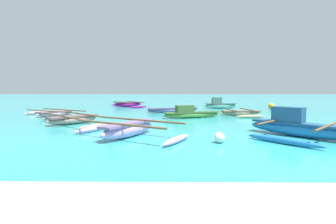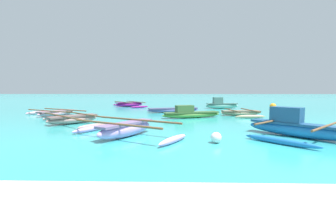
{
  "view_description": "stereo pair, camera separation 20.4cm",
  "coord_description": "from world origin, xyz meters",
  "px_view_note": "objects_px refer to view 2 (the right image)",
  "views": [
    {
      "loc": [
        -2.69,
        -2.44,
        1.56
      ],
      "look_at": [
        -2.86,
        11.67,
        0.25
      ],
      "focal_mm": 24.0,
      "sensor_mm": 36.0,
      "label": 1
    },
    {
      "loc": [
        -2.49,
        -2.44,
        1.56
      ],
      "look_at": [
        -2.86,
        11.67,
        0.25
      ],
      "focal_mm": 24.0,
      "sensor_mm": 36.0,
      "label": 2
    }
  ],
  "objects_px": {
    "moored_boat_4": "(241,113)",
    "mooring_buoy_0": "(216,138)",
    "moored_boat_5": "(127,129)",
    "moored_boat_8": "(221,105)",
    "moored_boat_6": "(56,113)",
    "moored_boat_3": "(190,113)",
    "moored_boat_0": "(173,110)",
    "moored_boat_7": "(129,104)",
    "moored_boat_2": "(297,127)",
    "mooring_buoy_1": "(273,106)",
    "moored_boat_1": "(73,119)"
  },
  "relations": [
    {
      "from": "moored_boat_0",
      "to": "moored_boat_7",
      "type": "bearing_deg",
      "value": 108.96
    },
    {
      "from": "moored_boat_0",
      "to": "moored_boat_4",
      "type": "height_order",
      "value": "moored_boat_4"
    },
    {
      "from": "moored_boat_1",
      "to": "mooring_buoy_0",
      "type": "height_order",
      "value": "moored_boat_1"
    },
    {
      "from": "moored_boat_1",
      "to": "moored_boat_7",
      "type": "relative_size",
      "value": 0.87
    },
    {
      "from": "moored_boat_7",
      "to": "moored_boat_6",
      "type": "bearing_deg",
      "value": -144.76
    },
    {
      "from": "moored_boat_8",
      "to": "mooring_buoy_1",
      "type": "distance_m",
      "value": 4.36
    },
    {
      "from": "moored_boat_4",
      "to": "mooring_buoy_0",
      "type": "relative_size",
      "value": 10.47
    },
    {
      "from": "moored_boat_5",
      "to": "mooring_buoy_0",
      "type": "bearing_deg",
      "value": -77.23
    },
    {
      "from": "mooring_buoy_0",
      "to": "moored_boat_5",
      "type": "bearing_deg",
      "value": 163.02
    },
    {
      "from": "mooring_buoy_0",
      "to": "mooring_buoy_1",
      "type": "height_order",
      "value": "mooring_buoy_1"
    },
    {
      "from": "moored_boat_2",
      "to": "moored_boat_8",
      "type": "relative_size",
      "value": 1.3
    },
    {
      "from": "mooring_buoy_1",
      "to": "moored_boat_0",
      "type": "bearing_deg",
      "value": -161.19
    },
    {
      "from": "moored_boat_5",
      "to": "moored_boat_6",
      "type": "xyz_separation_m",
      "value": [
        -5.85,
        6.39,
        -0.07
      ]
    },
    {
      "from": "moored_boat_6",
      "to": "moored_boat_7",
      "type": "xyz_separation_m",
      "value": [
        2.95,
        8.66,
        0.06
      ]
    },
    {
      "from": "moored_boat_2",
      "to": "mooring_buoy_1",
      "type": "distance_m",
      "value": 12.63
    },
    {
      "from": "moored_boat_4",
      "to": "mooring_buoy_0",
      "type": "bearing_deg",
      "value": -114.55
    },
    {
      "from": "moored_boat_7",
      "to": "moored_boat_1",
      "type": "bearing_deg",
      "value": -127.64
    },
    {
      "from": "moored_boat_0",
      "to": "moored_boat_5",
      "type": "bearing_deg",
      "value": -117.57
    },
    {
      "from": "moored_boat_4",
      "to": "moored_boat_7",
      "type": "xyz_separation_m",
      "value": [
        -8.86,
        8.05,
        0.07
      ]
    },
    {
      "from": "moored_boat_1",
      "to": "moored_boat_6",
      "type": "bearing_deg",
      "value": 79.8
    },
    {
      "from": "mooring_buoy_0",
      "to": "moored_boat_2",
      "type": "bearing_deg",
      "value": 18.55
    },
    {
      "from": "moored_boat_4",
      "to": "mooring_buoy_1",
      "type": "bearing_deg",
      "value": 46.34
    },
    {
      "from": "moored_boat_4",
      "to": "moored_boat_3",
      "type": "bearing_deg",
      "value": -159.41
    },
    {
      "from": "moored_boat_8",
      "to": "moored_boat_1",
      "type": "bearing_deg",
      "value": -139.25
    },
    {
      "from": "moored_boat_1",
      "to": "moored_boat_2",
      "type": "relative_size",
      "value": 1.06
    },
    {
      "from": "moored_boat_3",
      "to": "moored_boat_7",
      "type": "height_order",
      "value": "moored_boat_3"
    },
    {
      "from": "moored_boat_2",
      "to": "mooring_buoy_0",
      "type": "xyz_separation_m",
      "value": [
        -2.95,
        -0.99,
        -0.16
      ]
    },
    {
      "from": "moored_boat_0",
      "to": "mooring_buoy_1",
      "type": "distance_m",
      "value": 9.09
    },
    {
      "from": "mooring_buoy_0",
      "to": "moored_boat_1",
      "type": "bearing_deg",
      "value": 147.52
    },
    {
      "from": "moored_boat_2",
      "to": "moored_boat_3",
      "type": "height_order",
      "value": "moored_boat_2"
    },
    {
      "from": "moored_boat_2",
      "to": "moored_boat_7",
      "type": "height_order",
      "value": "moored_boat_2"
    },
    {
      "from": "moored_boat_5",
      "to": "mooring_buoy_1",
      "type": "relative_size",
      "value": 7.92
    },
    {
      "from": "moored_boat_4",
      "to": "moored_boat_7",
      "type": "height_order",
      "value": "moored_boat_7"
    },
    {
      "from": "moored_boat_6",
      "to": "mooring_buoy_0",
      "type": "distance_m",
      "value": 11.38
    },
    {
      "from": "moored_boat_7",
      "to": "moored_boat_3",
      "type": "bearing_deg",
      "value": -96.02
    },
    {
      "from": "moored_boat_4",
      "to": "moored_boat_7",
      "type": "bearing_deg",
      "value": 134.39
    },
    {
      "from": "moored_boat_5",
      "to": "moored_boat_8",
      "type": "xyz_separation_m",
      "value": [
        5.86,
        12.59,
        0.1
      ]
    },
    {
      "from": "moored_boat_6",
      "to": "moored_boat_3",
      "type": "bearing_deg",
      "value": -67.12
    },
    {
      "from": "moored_boat_1",
      "to": "moored_boat_5",
      "type": "height_order",
      "value": "moored_boat_5"
    },
    {
      "from": "mooring_buoy_0",
      "to": "mooring_buoy_1",
      "type": "relative_size",
      "value": 0.62
    },
    {
      "from": "moored_boat_1",
      "to": "moored_boat_3",
      "type": "height_order",
      "value": "moored_boat_3"
    },
    {
      "from": "moored_boat_0",
      "to": "moored_boat_3",
      "type": "bearing_deg",
      "value": -91.53
    },
    {
      "from": "moored_boat_6",
      "to": "moored_boat_2",
      "type": "bearing_deg",
      "value": -89.33
    },
    {
      "from": "moored_boat_3",
      "to": "moored_boat_6",
      "type": "height_order",
      "value": "moored_boat_3"
    },
    {
      "from": "moored_boat_2",
      "to": "moored_boat_7",
      "type": "bearing_deg",
      "value": 167.74
    },
    {
      "from": "moored_boat_0",
      "to": "moored_boat_4",
      "type": "xyz_separation_m",
      "value": [
        4.39,
        -2.04,
        -0.01
      ]
    },
    {
      "from": "moored_boat_8",
      "to": "moored_boat_0",
      "type": "bearing_deg",
      "value": -145.94
    },
    {
      "from": "moored_boat_0",
      "to": "moored_boat_5",
      "type": "relative_size",
      "value": 0.96
    },
    {
      "from": "moored_boat_4",
      "to": "mooring_buoy_0",
      "type": "distance_m",
      "value": 8.45
    },
    {
      "from": "moored_boat_7",
      "to": "mooring_buoy_0",
      "type": "relative_size",
      "value": 14.54
    }
  ]
}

